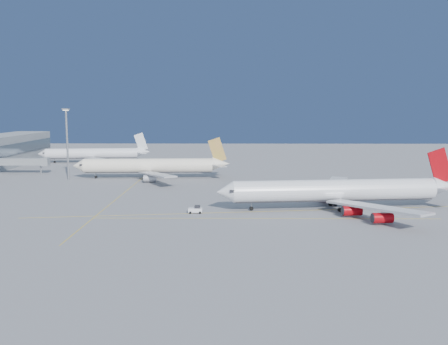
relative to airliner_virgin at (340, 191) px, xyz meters
The scene contains 8 objects.
ground 27.08m from the airliner_virgin, behind, with size 500.00×500.00×0.00m, color slate.
jet_bridge 140.28m from the airliner_virgin, 148.54° to the left, with size 23.60×3.60×6.90m.
taxiway_lines 42.27m from the airliner_virgin, 169.63° to the left, with size 118.86×140.00×0.02m.
airliner_virgin is the anchor object (origin of this frame).
airliner_etihad 87.05m from the airliner_virgin, 135.92° to the left, with size 63.29×58.45×16.52m.
airliner_third 154.74m from the airliner_virgin, 130.76° to the left, with size 57.33×52.53×15.38m.
pushback_tug 41.03m from the airliner_virgin, behind, with size 3.76×2.31×2.11m.
light_mast 110.07m from the airliner_virgin, 149.88° to the left, with size 2.43×2.43×28.06m.
Camera 1 is at (-4.60, -140.37, 28.68)m, focal length 40.00 mm.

